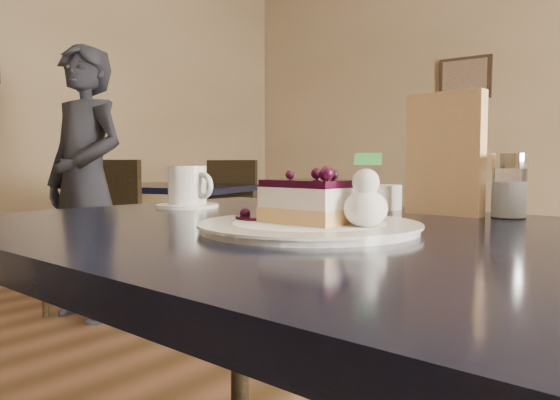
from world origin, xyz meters
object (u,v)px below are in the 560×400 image
Objects in this scene: main_table at (330,281)px; coffee_set at (188,189)px; bg_table_far_left at (179,281)px; patron at (85,183)px; dessert_plate at (309,227)px; cheesecake_slice at (309,202)px.

main_table is 0.49m from coffee_set.
patron reaches higher than bg_table_far_left.
coffee_set is 2.71m from bg_table_far_left.
coffee_set is at bearing -30.83° from patron.
dessert_plate is 0.48m from coffee_set.
coffee_set is 0.08× the size of bg_table_far_left.
patron is at bearing 158.14° from cheesecake_slice.
cheesecake_slice is 2.59m from patron.
dessert_plate is 2.59m from patron.
main_table is 9.97× the size of cheesecake_slice.
cheesecake_slice is at bearing -21.22° from coffee_set.
patron reaches higher than dessert_plate.
coffee_set is at bearing 158.78° from dessert_plate.
main_table is at bearing -28.74° from patron.
main_table is at bearing -15.00° from coffee_set.
cheesecake_slice is at bearing -53.13° from dessert_plate.
coffee_set is at bearing 162.47° from cheesecake_slice.
patron is at bearing 154.45° from dessert_plate.
bg_table_far_left is at bearing 90.95° from patron.
cheesecake_slice is 0.09× the size of patron.
bg_table_far_left is (-1.96, 1.70, -0.77)m from coffee_set.
dessert_plate is at bearing -51.81° from bg_table_far_left.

